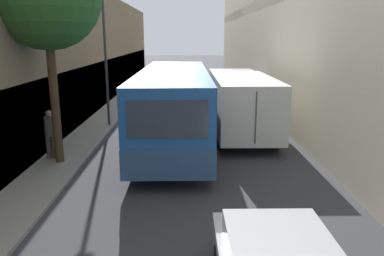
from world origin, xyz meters
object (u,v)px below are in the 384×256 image
at_px(street_lamp, 104,23).
at_px(bus, 174,105).
at_px(box_truck, 239,100).
at_px(pedestrian, 51,133).

bearing_deg(street_lamp, bus, -40.97).
distance_m(box_truck, street_lamp, 7.11).
relative_size(bus, box_truck, 1.28).
bearing_deg(bus, box_truck, 33.23).
bearing_deg(box_truck, bus, -146.77).
xyz_separation_m(bus, street_lamp, (-3.28, 2.84, 3.29)).
bearing_deg(street_lamp, box_truck, -8.63).
bearing_deg(box_truck, pedestrian, -149.50).
bearing_deg(bus, pedestrian, -151.47).
bearing_deg(pedestrian, bus, 28.53).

